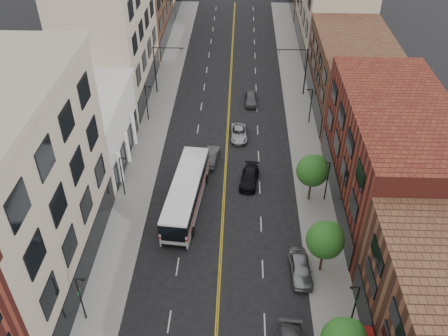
# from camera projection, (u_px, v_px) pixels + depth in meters

# --- Properties ---
(sidewalk_left) EXTENTS (4.00, 110.00, 0.15)m
(sidewalk_left) POSITION_uv_depth(u_px,v_px,m) (150.00, 140.00, 61.33)
(sidewalk_left) COLOR gray
(sidewalk_left) RESTS_ON ground
(sidewalk_right) EXTENTS (4.00, 110.00, 0.15)m
(sidewalk_right) POSITION_uv_depth(u_px,v_px,m) (305.00, 143.00, 60.75)
(sidewalk_right) COLOR gray
(sidewalk_right) RESTS_ON ground
(bldg_l_tanoffice) EXTENTS (10.00, 22.00, 18.00)m
(bldg_l_tanoffice) POSITION_uv_depth(u_px,v_px,m) (11.00, 198.00, 38.64)
(bldg_l_tanoffice) COLOR tan
(bldg_l_tanoffice) RESTS_ON ground
(bldg_l_white) EXTENTS (10.00, 14.00, 8.00)m
(bldg_l_white) POSITION_uv_depth(u_px,v_px,m) (83.00, 130.00, 55.98)
(bldg_l_white) COLOR silver
(bldg_l_white) RESTS_ON ground
(bldg_l_far_a) EXTENTS (10.00, 20.00, 18.00)m
(bldg_l_far_a) POSITION_uv_depth(u_px,v_px,m) (109.00, 35.00, 66.47)
(bldg_l_far_a) COLOR tan
(bldg_l_far_a) RESTS_ON ground
(bldg_l_far_b) EXTENTS (10.00, 20.00, 15.00)m
(bldg_l_far_b) POSITION_uv_depth(u_px,v_px,m) (137.00, 0.00, 83.29)
(bldg_l_far_b) COLOR brown
(bldg_l_far_b) RESTS_ON ground
(bldg_r_mid) EXTENTS (10.00, 22.00, 12.00)m
(bldg_r_mid) POSITION_uv_depth(u_px,v_px,m) (391.00, 157.00, 48.21)
(bldg_r_mid) COLOR maroon
(bldg_r_mid) RESTS_ON ground
(bldg_r_far_a) EXTENTS (10.00, 20.00, 10.00)m
(bldg_r_far_a) POSITION_uv_depth(u_px,v_px,m) (352.00, 74.00, 65.51)
(bldg_r_far_a) COLOR brown
(bldg_r_far_a) RESTS_ON ground
(bldg_r_far_b) EXTENTS (10.00, 22.00, 14.00)m
(bldg_r_far_b) POSITION_uv_depth(u_px,v_px,m) (332.00, 9.00, 81.00)
(bldg_r_far_b) COLOR tan
(bldg_r_far_b) RESTS_ON ground
(tree_r_2) EXTENTS (3.40, 3.40, 5.59)m
(tree_r_2) POSITION_uv_depth(u_px,v_px,m) (326.00, 239.00, 41.67)
(tree_r_2) COLOR black
(tree_r_2) RESTS_ON sidewalk_right
(tree_r_3) EXTENTS (3.40, 3.40, 5.59)m
(tree_r_3) POSITION_uv_depth(u_px,v_px,m) (313.00, 170.00, 49.62)
(tree_r_3) COLOR black
(tree_r_3) RESTS_ON sidewalk_right
(lamp_l_1) EXTENTS (0.81, 0.55, 5.05)m
(lamp_l_1) POSITION_uv_depth(u_px,v_px,m) (81.00, 297.00, 38.14)
(lamp_l_1) COLOR black
(lamp_l_1) RESTS_ON sidewalk_left
(lamp_l_2) EXTENTS (0.81, 0.55, 5.05)m
(lamp_l_2) POSITION_uv_depth(u_px,v_px,m) (122.00, 174.00, 50.86)
(lamp_l_2) COLOR black
(lamp_l_2) RESTS_ON sidewalk_left
(lamp_l_3) EXTENTS (0.81, 0.55, 5.05)m
(lamp_l_3) POSITION_uv_depth(u_px,v_px,m) (147.00, 101.00, 63.59)
(lamp_l_3) COLOR black
(lamp_l_3) RESTS_ON sidewalk_left
(lamp_r_1) EXTENTS (0.81, 0.55, 5.05)m
(lamp_r_1) POSITION_uv_depth(u_px,v_px,m) (354.00, 305.00, 37.49)
(lamp_r_1) COLOR black
(lamp_r_1) RESTS_ON sidewalk_right
(lamp_r_2) EXTENTS (0.81, 0.55, 5.05)m
(lamp_r_2) POSITION_uv_depth(u_px,v_px,m) (327.00, 179.00, 50.22)
(lamp_r_2) COLOR black
(lamp_r_2) RESTS_ON sidewalk_right
(lamp_r_3) EXTENTS (0.81, 0.55, 5.05)m
(lamp_r_3) POSITION_uv_depth(u_px,v_px,m) (311.00, 104.00, 62.94)
(lamp_r_3) COLOR black
(lamp_r_3) RESTS_ON sidewalk_right
(signal_mast_left) EXTENTS (4.49, 0.18, 7.20)m
(signal_mast_left) POSITION_uv_depth(u_px,v_px,m) (160.00, 64.00, 68.91)
(signal_mast_left) COLOR black
(signal_mast_left) RESTS_ON sidewalk_left
(signal_mast_right) EXTENTS (4.49, 0.18, 7.20)m
(signal_mast_right) POSITION_uv_depth(u_px,v_px,m) (301.00, 66.00, 68.31)
(signal_mast_right) COLOR black
(signal_mast_right) RESTS_ON sidewalk_right
(city_bus) EXTENTS (4.06, 13.11, 3.32)m
(city_bus) POSITION_uv_depth(u_px,v_px,m) (186.00, 192.00, 50.08)
(city_bus) COLOR silver
(city_bus) RESTS_ON ground
(car_parked_far) EXTENTS (2.16, 4.83, 1.61)m
(car_parked_far) POSITION_uv_depth(u_px,v_px,m) (300.00, 269.00, 43.25)
(car_parked_far) COLOR gray
(car_parked_far) RESTS_ON ground
(car_lane_behind) EXTENTS (2.09, 4.69, 1.50)m
(car_lane_behind) POSITION_uv_depth(u_px,v_px,m) (211.00, 156.00, 57.31)
(car_lane_behind) COLOR #414145
(car_lane_behind) RESTS_ON ground
(car_lane_a) EXTENTS (2.54, 4.92, 1.36)m
(car_lane_a) POSITION_uv_depth(u_px,v_px,m) (249.00, 178.00, 54.08)
(car_lane_a) COLOR black
(car_lane_a) RESTS_ON ground
(car_lane_b) EXTENTS (2.33, 4.67, 1.27)m
(car_lane_b) POSITION_uv_depth(u_px,v_px,m) (239.00, 133.00, 61.55)
(car_lane_b) COLOR #B2B4BA
(car_lane_b) RESTS_ON ground
(car_lane_c) EXTENTS (1.80, 4.34, 1.47)m
(car_lane_c) POSITION_uv_depth(u_px,v_px,m) (251.00, 99.00, 68.69)
(car_lane_c) COLOR #54555A
(car_lane_c) RESTS_ON ground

